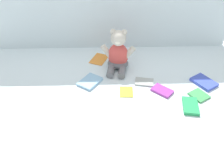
{
  "coord_description": "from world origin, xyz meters",
  "views": [
    {
      "loc": [
        -0.0,
        -1.09,
        0.88
      ],
      "look_at": [
        0.02,
        -0.1,
        0.1
      ],
      "focal_mm": 38.34,
      "sensor_mm": 36.0,
      "label": 1
    }
  ],
  "objects_px": {
    "teddy_bear": "(119,54)",
    "book_case_6": "(163,91)",
    "book_case_7": "(100,59)",
    "book_case_3": "(145,82)",
    "book_case_2": "(191,106)",
    "book_case_0": "(205,82)",
    "book_case_4": "(91,82)",
    "book_case_1": "(200,95)",
    "book_case_5": "(127,91)"
  },
  "relations": [
    {
      "from": "book_case_3",
      "to": "book_case_7",
      "type": "bearing_deg",
      "value": 56.71
    },
    {
      "from": "teddy_bear",
      "to": "book_case_0",
      "type": "xyz_separation_m",
      "value": [
        0.5,
        -0.18,
        -0.09
      ]
    },
    {
      "from": "book_case_5",
      "to": "book_case_7",
      "type": "height_order",
      "value": "same"
    },
    {
      "from": "teddy_bear",
      "to": "book_case_6",
      "type": "distance_m",
      "value": 0.36
    },
    {
      "from": "book_case_7",
      "to": "book_case_5",
      "type": "bearing_deg",
      "value": -42.29
    },
    {
      "from": "book_case_6",
      "to": "book_case_5",
      "type": "bearing_deg",
      "value": 131.81
    },
    {
      "from": "book_case_2",
      "to": "teddy_bear",
      "type": "bearing_deg",
      "value": 142.82
    },
    {
      "from": "teddy_bear",
      "to": "book_case_2",
      "type": "relative_size",
      "value": 2.07
    },
    {
      "from": "book_case_4",
      "to": "book_case_7",
      "type": "distance_m",
      "value": 0.26
    },
    {
      "from": "book_case_6",
      "to": "book_case_7",
      "type": "relative_size",
      "value": 0.84
    },
    {
      "from": "book_case_0",
      "to": "book_case_6",
      "type": "bearing_deg",
      "value": -17.25
    },
    {
      "from": "book_case_0",
      "to": "book_case_3",
      "type": "distance_m",
      "value": 0.35
    },
    {
      "from": "teddy_bear",
      "to": "book_case_6",
      "type": "bearing_deg",
      "value": -36.96
    },
    {
      "from": "book_case_0",
      "to": "book_case_3",
      "type": "xyz_separation_m",
      "value": [
        -0.35,
        0.02,
        -0.0
      ]
    },
    {
      "from": "book_case_2",
      "to": "book_case_7",
      "type": "height_order",
      "value": "book_case_2"
    },
    {
      "from": "book_case_0",
      "to": "book_case_4",
      "type": "height_order",
      "value": "book_case_0"
    },
    {
      "from": "teddy_bear",
      "to": "book_case_5",
      "type": "xyz_separation_m",
      "value": [
        0.04,
        -0.25,
        -0.09
      ]
    },
    {
      "from": "book_case_5",
      "to": "book_case_7",
      "type": "bearing_deg",
      "value": -63.1
    },
    {
      "from": "teddy_bear",
      "to": "book_case_2",
      "type": "xyz_separation_m",
      "value": [
        0.37,
        -0.39,
        -0.09
      ]
    },
    {
      "from": "teddy_bear",
      "to": "book_case_1",
      "type": "relative_size",
      "value": 2.81
    },
    {
      "from": "book_case_2",
      "to": "book_case_3",
      "type": "distance_m",
      "value": 0.31
    },
    {
      "from": "book_case_3",
      "to": "teddy_bear",
      "type": "bearing_deg",
      "value": 52.91
    },
    {
      "from": "book_case_3",
      "to": "book_case_4",
      "type": "relative_size",
      "value": 0.81
    },
    {
      "from": "book_case_2",
      "to": "book_case_1",
      "type": "bearing_deg",
      "value": 59.06
    },
    {
      "from": "book_case_1",
      "to": "book_case_5",
      "type": "xyz_separation_m",
      "value": [
        -0.4,
        0.05,
        -0.0
      ]
    },
    {
      "from": "book_case_5",
      "to": "book_case_6",
      "type": "distance_m",
      "value": 0.21
    },
    {
      "from": "book_case_7",
      "to": "book_case_3",
      "type": "bearing_deg",
      "value": -20.97
    },
    {
      "from": "book_case_5",
      "to": "book_case_3",
      "type": "bearing_deg",
      "value": -140.95
    },
    {
      "from": "teddy_bear",
      "to": "book_case_4",
      "type": "relative_size",
      "value": 1.95
    },
    {
      "from": "book_case_4",
      "to": "book_case_5",
      "type": "relative_size",
      "value": 1.47
    },
    {
      "from": "book_case_0",
      "to": "book_case_6",
      "type": "distance_m",
      "value": 0.27
    },
    {
      "from": "book_case_1",
      "to": "book_case_6",
      "type": "bearing_deg",
      "value": 135.95
    },
    {
      "from": "book_case_3",
      "to": "book_case_5",
      "type": "distance_m",
      "value": 0.14
    },
    {
      "from": "book_case_0",
      "to": "book_case_4",
      "type": "distance_m",
      "value": 0.68
    },
    {
      "from": "book_case_1",
      "to": "book_case_2",
      "type": "relative_size",
      "value": 0.74
    },
    {
      "from": "book_case_6",
      "to": "teddy_bear",
      "type": "bearing_deg",
      "value": 85.75
    },
    {
      "from": "book_case_1",
      "to": "book_case_7",
      "type": "distance_m",
      "value": 0.69
    },
    {
      "from": "book_case_0",
      "to": "book_case_1",
      "type": "relative_size",
      "value": 1.48
    },
    {
      "from": "book_case_2",
      "to": "book_case_6",
      "type": "relative_size",
      "value": 1.11
    },
    {
      "from": "teddy_bear",
      "to": "book_case_2",
      "type": "distance_m",
      "value": 0.54
    },
    {
      "from": "book_case_1",
      "to": "teddy_bear",
      "type": "bearing_deg",
      "value": 114.75
    },
    {
      "from": "book_case_1",
      "to": "book_case_6",
      "type": "xyz_separation_m",
      "value": [
        -0.2,
        0.05,
        0.0
      ]
    },
    {
      "from": "book_case_0",
      "to": "book_case_6",
      "type": "height_order",
      "value": "book_case_0"
    },
    {
      "from": "book_case_5",
      "to": "book_case_0",
      "type": "bearing_deg",
      "value": -169.25
    },
    {
      "from": "book_case_0",
      "to": "book_case_1",
      "type": "distance_m",
      "value": 0.13
    },
    {
      "from": "book_case_3",
      "to": "book_case_7",
      "type": "height_order",
      "value": "same"
    },
    {
      "from": "book_case_0",
      "to": "book_case_2",
      "type": "bearing_deg",
      "value": 23.55
    },
    {
      "from": "book_case_1",
      "to": "book_case_5",
      "type": "bearing_deg",
      "value": 142.34
    },
    {
      "from": "book_case_5",
      "to": "book_case_1",
      "type": "bearing_deg",
      "value": 175.87
    },
    {
      "from": "book_case_7",
      "to": "book_case_0",
      "type": "bearing_deg",
      "value": -0.99
    }
  ]
}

